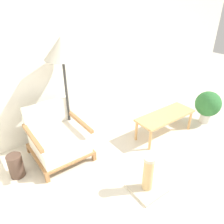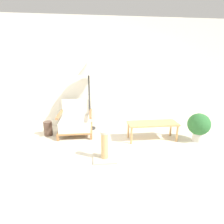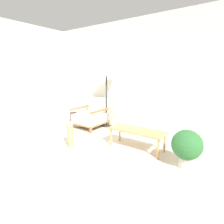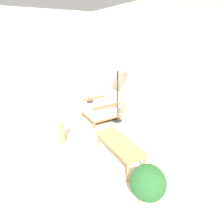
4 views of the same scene
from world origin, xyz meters
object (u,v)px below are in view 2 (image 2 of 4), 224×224
vase (48,128)px  potted_plant (199,125)px  armchair (76,121)px  floor_lamp (88,70)px  coffee_table (153,125)px  scratching_post (105,150)px

vase → potted_plant: (3.24, -0.67, 0.20)m
armchair → potted_plant: 2.71m
armchair → vase: (-0.63, -0.06, -0.13)m
vase → potted_plant: potted_plant is taller
vase → potted_plant: 3.31m
potted_plant → armchair: bearing=164.2°
armchair → potted_plant: (2.61, -0.74, 0.07)m
floor_lamp → coffee_table: bearing=-31.4°
armchair → vase: size_ratio=2.41×
coffee_table → scratching_post: size_ratio=2.09×
vase → floor_lamp: bearing=18.7°
armchair → potted_plant: bearing=-15.8°
vase → armchair: bearing=5.4°
coffee_table → scratching_post: bearing=-146.9°
vase → potted_plant: size_ratio=0.54×
armchair → scratching_post: 1.39m
armchair → coffee_table: armchair is taller
potted_plant → scratching_post: bearing=-165.5°
vase → scratching_post: size_ratio=0.64×
floor_lamp → vase: floor_lamp is taller
vase → scratching_post: scratching_post is taller
armchair → coffee_table: (1.67, -0.55, 0.05)m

